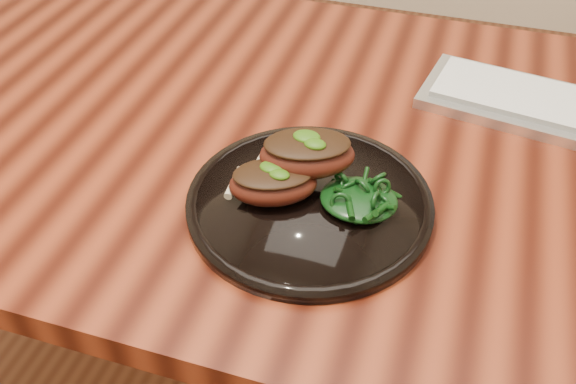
# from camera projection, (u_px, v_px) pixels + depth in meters

# --- Properties ---
(desk) EXTENTS (1.60, 0.80, 0.75)m
(desk) POSITION_uv_depth(u_px,v_px,m) (324.00, 178.00, 0.95)
(desk) COLOR black
(desk) RESTS_ON ground
(plate) EXTENTS (0.30, 0.30, 0.02)m
(plate) POSITION_uv_depth(u_px,v_px,m) (310.00, 203.00, 0.77)
(plate) COLOR black
(plate) RESTS_ON desk
(lamb_chop_front) EXTENTS (0.12, 0.10, 0.05)m
(lamb_chop_front) POSITION_uv_depth(u_px,v_px,m) (272.00, 182.00, 0.75)
(lamb_chop_front) COLOR #48170D
(lamb_chop_front) RESTS_ON plate
(lamb_chop_back) EXTENTS (0.13, 0.11, 0.05)m
(lamb_chop_back) POSITION_uv_depth(u_px,v_px,m) (306.00, 153.00, 0.76)
(lamb_chop_back) COLOR #48170D
(lamb_chop_back) RESTS_ON plate
(herb_smear) EXTENTS (0.08, 0.05, 0.01)m
(herb_smear) POSITION_uv_depth(u_px,v_px,m) (296.00, 159.00, 0.82)
(herb_smear) COLOR #1B4107
(herb_smear) RESTS_ON plate
(greens_heap) EXTENTS (0.09, 0.09, 0.03)m
(greens_heap) POSITION_uv_depth(u_px,v_px,m) (359.00, 196.00, 0.75)
(greens_heap) COLOR black
(greens_heap) RESTS_ON plate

